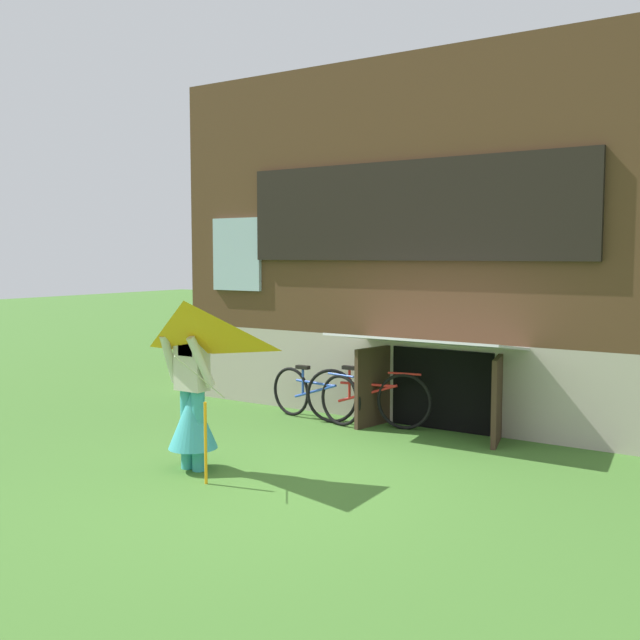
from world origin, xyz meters
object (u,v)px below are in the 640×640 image
at_px(bicycle_red, 367,397).
at_px(bicycle_blue, 315,395).
at_px(person, 192,403).
at_px(kite, 184,351).

relative_size(bicycle_red, bicycle_blue, 1.07).
distance_m(person, bicycle_red, 2.83).
bearing_deg(kite, person, 128.47).
relative_size(person, bicycle_blue, 1.05).
relative_size(person, kite, 1.00).
relative_size(person, bicycle_red, 0.98).
bearing_deg(bicycle_blue, bicycle_red, 16.90).
bearing_deg(bicycle_blue, kite, -68.43).
height_order(kite, bicycle_blue, kite).
bearing_deg(person, bicycle_red, 94.40).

